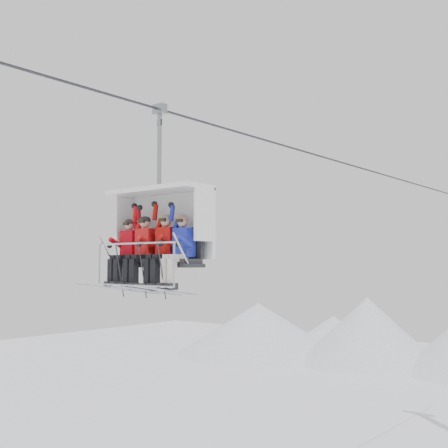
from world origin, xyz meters
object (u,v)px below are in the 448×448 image
Objects in this scene: chairlift_carrier at (163,227)px; skier_far_left at (126,249)px; skier_center_right at (163,248)px; skier_far_right at (180,248)px; skier_center_left at (142,248)px.

chairlift_carrier is 1.03m from skier_far_left.
skier_far_right is at bearing -0.58° from skier_center_right.
skier_center_left is 1.01× the size of skier_far_right.
chairlift_carrier is at bearing 136.80° from skier_center_right.
skier_center_right is at bearing 179.42° from skier_far_right.
skier_center_left is 1.14m from skier_far_right.
chairlift_carrier is 2.36× the size of skier_far_left.
skier_center_left is at bearing 180.00° from skier_center_right.
skier_far_left is 1.00× the size of skier_far_right.
skier_center_right is at bearing -43.20° from chairlift_carrier.
skier_center_left reaches higher than skier_far_left.
skier_center_left and skier_center_right have the same top height.
skier_center_right is at bearing 0.21° from skier_far_left.
skier_far_right is (0.82, -0.31, -0.49)m from chairlift_carrier.
chairlift_carrier is 0.65m from skier_center_left.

